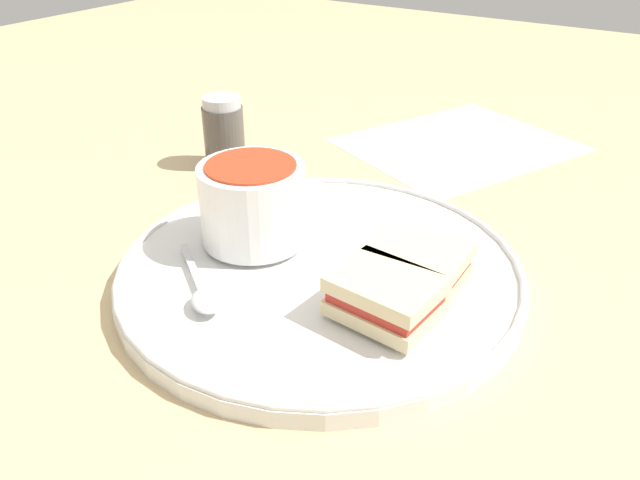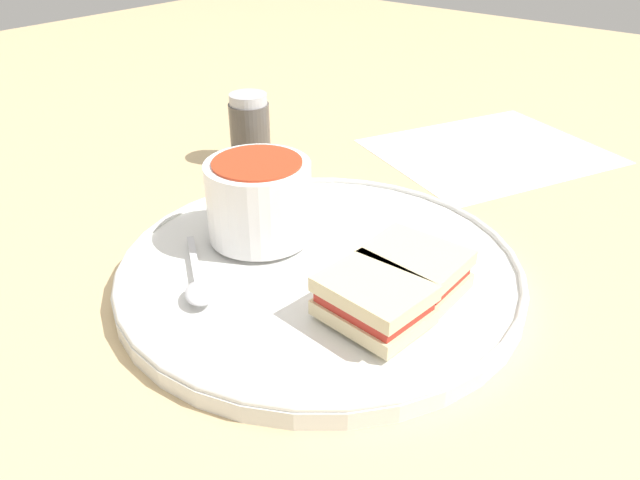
{
  "view_description": "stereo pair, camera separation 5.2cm",
  "coord_description": "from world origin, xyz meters",
  "px_view_note": "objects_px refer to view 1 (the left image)",
  "views": [
    {
      "loc": [
        -0.24,
        0.38,
        0.3
      ],
      "look_at": [
        0.0,
        0.0,
        0.04
      ],
      "focal_mm": 35.0,
      "sensor_mm": 36.0,
      "label": 1
    },
    {
      "loc": [
        -0.29,
        0.35,
        0.3
      ],
      "look_at": [
        0.0,
        0.0,
        0.04
      ],
      "focal_mm": 35.0,
      "sensor_mm": 36.0,
      "label": 2
    }
  ],
  "objects_px": {
    "sandwich_half_far": "(418,263)",
    "salt_shaker": "(224,132)",
    "soup_bowl": "(251,204)",
    "sandwich_half_near": "(385,296)",
    "spoon": "(205,295)"
  },
  "relations": [
    {
      "from": "soup_bowl",
      "to": "sandwich_half_near",
      "type": "height_order",
      "value": "soup_bowl"
    },
    {
      "from": "sandwich_half_far",
      "to": "salt_shaker",
      "type": "bearing_deg",
      "value": -22.81
    },
    {
      "from": "spoon",
      "to": "sandwich_half_near",
      "type": "bearing_deg",
      "value": 60.5
    },
    {
      "from": "spoon",
      "to": "sandwich_half_far",
      "type": "distance_m",
      "value": 0.17
    },
    {
      "from": "spoon",
      "to": "sandwich_half_far",
      "type": "relative_size",
      "value": 1.28
    },
    {
      "from": "sandwich_half_far",
      "to": "spoon",
      "type": "bearing_deg",
      "value": 41.85
    },
    {
      "from": "sandwich_half_near",
      "to": "sandwich_half_far",
      "type": "relative_size",
      "value": 1.06
    },
    {
      "from": "spoon",
      "to": "salt_shaker",
      "type": "relative_size",
      "value": 1.18
    },
    {
      "from": "sandwich_half_near",
      "to": "sandwich_half_far",
      "type": "height_order",
      "value": "same"
    },
    {
      "from": "soup_bowl",
      "to": "spoon",
      "type": "xyz_separation_m",
      "value": [
        -0.03,
        0.09,
        -0.03
      ]
    },
    {
      "from": "salt_shaker",
      "to": "sandwich_half_near",
      "type": "bearing_deg",
      "value": 149.11
    },
    {
      "from": "soup_bowl",
      "to": "sandwich_half_far",
      "type": "height_order",
      "value": "soup_bowl"
    },
    {
      "from": "sandwich_half_near",
      "to": "sandwich_half_far",
      "type": "xyz_separation_m",
      "value": [
        -0.0,
        -0.06,
        0.0
      ]
    },
    {
      "from": "soup_bowl",
      "to": "spoon",
      "type": "distance_m",
      "value": 0.1
    },
    {
      "from": "soup_bowl",
      "to": "sandwich_half_near",
      "type": "relative_size",
      "value": 1.15
    }
  ]
}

